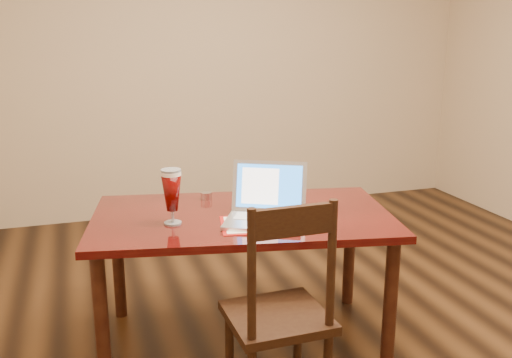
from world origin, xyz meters
name	(u,v)px	position (x,y,z in m)	size (l,w,h in m)	color
ground	(345,353)	(0.00, 0.00, 0.00)	(5.00, 5.00, 0.00)	black
dining_table	(241,228)	(-0.45, 0.28, 0.61)	(1.58, 1.07, 0.94)	#450B09
dining_chair	(280,314)	(-0.46, -0.30, 0.44)	(0.41, 0.39, 0.94)	black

